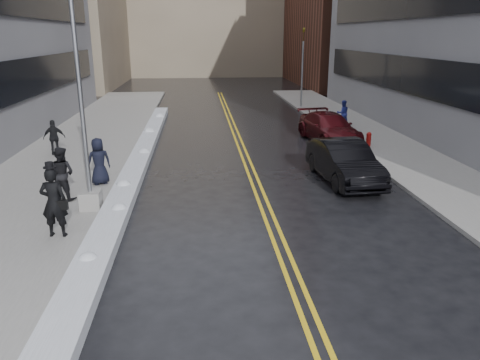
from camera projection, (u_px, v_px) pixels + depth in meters
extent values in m
plane|color=black|center=(191.00, 233.00, 13.90)|extent=(160.00, 160.00, 0.00)
cube|color=gray|center=(76.00, 154.00, 22.90)|extent=(5.50, 50.00, 0.15)
cube|color=gray|center=(387.00, 147.00, 24.24)|extent=(4.00, 50.00, 0.15)
cube|color=gold|center=(240.00, 151.00, 23.61)|extent=(0.12, 50.00, 0.01)
cube|color=gold|center=(246.00, 151.00, 23.63)|extent=(0.12, 50.00, 0.01)
cube|color=silver|center=(139.00, 161.00, 21.25)|extent=(0.90, 30.00, 0.34)
cube|color=gray|center=(52.00, 3.00, 51.73)|extent=(14.00, 22.00, 18.00)
cube|color=gray|center=(91.00, 200.00, 15.39)|extent=(0.65, 0.65, 0.60)
cylinder|color=gray|center=(79.00, 83.00, 14.25)|extent=(0.14, 0.14, 7.00)
cylinder|color=maroon|center=(369.00, 140.00, 24.04)|extent=(0.24, 0.24, 0.60)
sphere|color=maroon|center=(369.00, 135.00, 23.95)|extent=(0.26, 0.26, 0.26)
cylinder|color=maroon|center=(369.00, 139.00, 24.03)|extent=(0.25, 0.10, 0.10)
cylinder|color=gray|center=(302.00, 74.00, 36.65)|extent=(0.14, 0.14, 5.00)
imported|color=#594C0C|center=(304.00, 34.00, 35.76)|extent=(0.16, 0.20, 1.00)
imported|color=black|center=(54.00, 202.00, 13.10)|extent=(0.76, 0.52, 2.02)
imported|color=black|center=(62.00, 173.00, 16.07)|extent=(1.09, 0.96, 1.88)
imported|color=black|center=(99.00, 161.00, 17.76)|extent=(1.04, 0.88, 1.80)
imported|color=black|center=(54.00, 138.00, 22.14)|extent=(1.05, 0.63, 1.67)
imported|color=navy|center=(343.00, 113.00, 29.18)|extent=(0.79, 0.62, 1.60)
imported|color=black|center=(344.00, 162.00, 18.63)|extent=(2.06, 5.05, 1.63)
imported|color=#3A090D|center=(329.00, 128.00, 25.56)|extent=(2.87, 5.56, 1.54)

